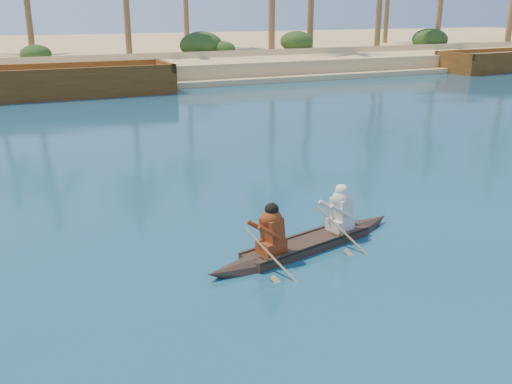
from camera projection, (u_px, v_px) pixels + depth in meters
name	position (u px, v px, depth m)	size (l,w,h in m)	color
ground	(467.00, 174.00, 17.25)	(160.00, 160.00, 0.00)	#0B2A4A
sandy_embankment	(127.00, 52.00, 57.66)	(150.00, 51.00, 1.50)	tan
shrub_cluster	(170.00, 57.00, 44.14)	(100.00, 6.00, 2.40)	#1C3D16
canoe	(307.00, 236.00, 11.86)	(5.06, 1.86, 1.39)	#33241C
barge_mid	(66.00, 83.00, 32.65)	(12.05, 4.09, 2.00)	brown
barge_right	(503.00, 62.00, 45.97)	(11.52, 4.48, 1.88)	brown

